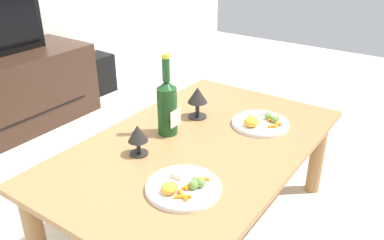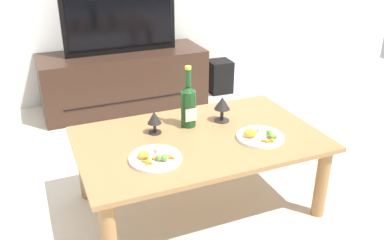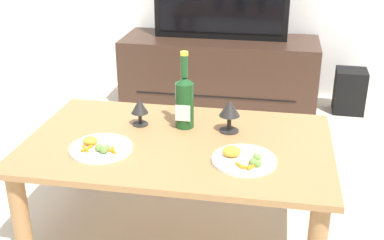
% 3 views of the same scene
% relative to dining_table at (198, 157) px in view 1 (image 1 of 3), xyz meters
% --- Properties ---
extents(ground_plane, '(6.40, 6.40, 0.00)m').
position_rel_dining_table_xyz_m(ground_plane, '(0.00, 0.00, -0.36)').
color(ground_plane, beige).
extents(dining_table, '(1.26, 0.78, 0.43)m').
position_rel_dining_table_xyz_m(dining_table, '(0.00, 0.00, 0.00)').
color(dining_table, '#9E7042').
rests_on(dining_table, ground_plane).
extents(floor_speaker, '(0.21, 0.21, 0.30)m').
position_rel_dining_table_xyz_m(floor_speaker, '(0.89, 1.57, -0.21)').
color(floor_speaker, black).
rests_on(floor_speaker, ground_plane).
extents(wine_bottle, '(0.08, 0.08, 0.34)m').
position_rel_dining_table_xyz_m(wine_bottle, '(-0.00, 0.15, 0.19)').
color(wine_bottle, '#19471E').
rests_on(wine_bottle, dining_table).
extents(goblet_left, '(0.08, 0.08, 0.12)m').
position_rel_dining_table_xyz_m(goblet_left, '(-0.20, 0.13, 0.15)').
color(goblet_left, black).
rests_on(goblet_left, dining_table).
extents(goblet_right, '(0.09, 0.09, 0.14)m').
position_rel_dining_table_xyz_m(goblet_right, '(0.20, 0.13, 0.16)').
color(goblet_right, black).
rests_on(goblet_right, dining_table).
extents(dinner_plate_left, '(0.25, 0.25, 0.04)m').
position_rel_dining_table_xyz_m(dinner_plate_left, '(-0.29, -0.14, 0.08)').
color(dinner_plate_left, white).
rests_on(dinner_plate_left, dining_table).
extents(dinner_plate_right, '(0.25, 0.25, 0.05)m').
position_rel_dining_table_xyz_m(dinner_plate_right, '(0.28, -0.14, 0.08)').
color(dinner_plate_right, white).
rests_on(dinner_plate_right, dining_table).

